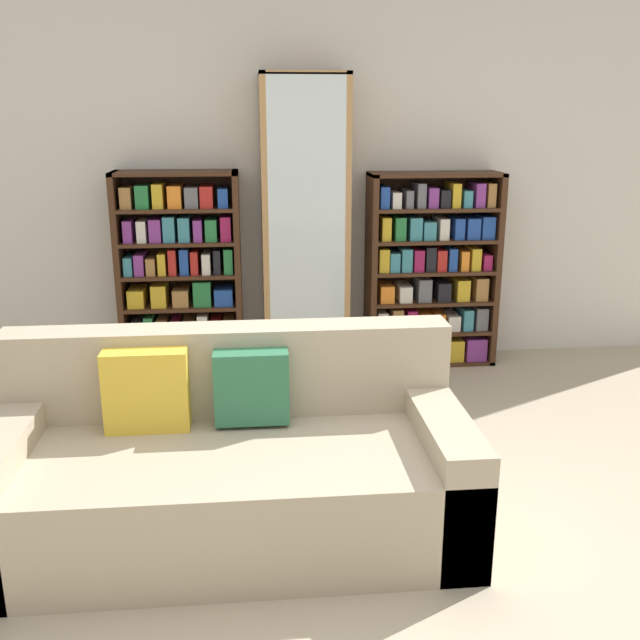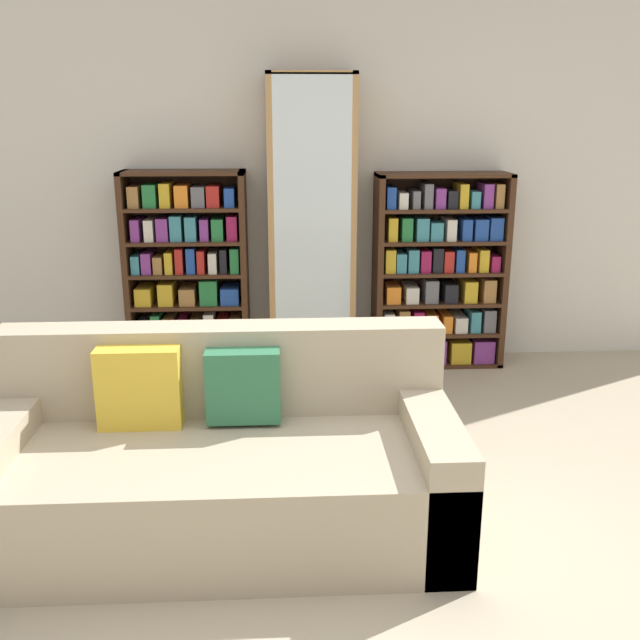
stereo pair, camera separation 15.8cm
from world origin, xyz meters
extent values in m
plane|color=tan|center=(0.00, 0.00, 0.00)|extent=(16.00, 16.00, 0.00)
cube|color=beige|center=(0.00, 2.78, 1.35)|extent=(6.61, 0.06, 2.70)
cube|color=tan|center=(-0.45, 0.45, 0.21)|extent=(2.00, 0.90, 0.42)
cube|color=tan|center=(-0.45, 0.80, 0.63)|extent=(2.00, 0.20, 0.41)
cube|color=tan|center=(-1.34, 0.45, 0.27)|extent=(0.20, 0.90, 0.54)
cube|color=tan|center=(0.45, 0.45, 0.27)|extent=(0.20, 0.90, 0.54)
cube|color=gold|center=(-0.80, 0.64, 0.60)|extent=(0.36, 0.12, 0.36)
cube|color=#2D6B47|center=(-0.35, 0.64, 0.60)|extent=(0.32, 0.12, 0.32)
cube|color=#3D2314|center=(-1.21, 2.57, 0.69)|extent=(0.04, 0.32, 1.38)
cube|color=#3D2314|center=(-0.42, 2.57, 0.69)|extent=(0.04, 0.32, 1.38)
cube|color=#3D2314|center=(-0.82, 2.57, 1.37)|extent=(0.83, 0.32, 0.02)
cube|color=#3D2314|center=(-0.82, 2.57, 0.01)|extent=(0.83, 0.32, 0.02)
cube|color=#3D2314|center=(-0.82, 2.73, 0.69)|extent=(0.83, 0.01, 1.38)
cube|color=#3D2314|center=(-0.82, 2.57, 0.25)|extent=(0.75, 0.32, 0.02)
cube|color=#3D2314|center=(-0.82, 2.57, 0.47)|extent=(0.75, 0.32, 0.02)
cube|color=#3D2314|center=(-0.82, 2.57, 0.69)|extent=(0.75, 0.32, 0.02)
cube|color=#3D2314|center=(-0.82, 2.57, 0.91)|extent=(0.75, 0.32, 0.02)
cube|color=#3D2314|center=(-0.82, 2.57, 1.14)|extent=(0.75, 0.32, 0.02)
cube|color=olive|center=(-1.11, 2.56, 0.08)|extent=(0.12, 0.24, 0.11)
cube|color=#5B5B60|center=(-0.97, 2.56, 0.08)|extent=(0.12, 0.24, 0.11)
cube|color=orange|center=(-0.82, 2.56, 0.10)|extent=(0.09, 0.24, 0.14)
cube|color=#7A3384|center=(-0.67, 2.56, 0.09)|extent=(0.10, 0.24, 0.13)
cube|color=#7A3384|center=(-0.53, 2.56, 0.08)|extent=(0.11, 0.24, 0.11)
cube|color=#5B5B60|center=(-1.14, 2.56, 0.31)|extent=(0.07, 0.24, 0.11)
cube|color=#237038|center=(-1.04, 2.56, 0.34)|extent=(0.06, 0.24, 0.15)
cube|color=olive|center=(-0.96, 2.56, 0.32)|extent=(0.07, 0.24, 0.13)
cube|color=#8E1947|center=(-0.87, 2.56, 0.32)|extent=(0.06, 0.24, 0.12)
cube|color=olive|center=(-0.78, 2.56, 0.32)|extent=(0.07, 0.24, 0.12)
cube|color=beige|center=(-0.68, 2.56, 0.34)|extent=(0.07, 0.24, 0.16)
cube|color=#AD231E|center=(-0.59, 2.56, 0.32)|extent=(0.08, 0.24, 0.12)
cube|color=olive|center=(-0.50, 2.56, 0.32)|extent=(0.08, 0.24, 0.12)
cube|color=gold|center=(-1.12, 2.56, 0.54)|extent=(0.11, 0.24, 0.12)
cube|color=gold|center=(-0.96, 2.56, 0.56)|extent=(0.10, 0.24, 0.15)
cube|color=olive|center=(-0.82, 2.56, 0.54)|extent=(0.11, 0.24, 0.12)
cube|color=#237038|center=(-0.67, 2.56, 0.57)|extent=(0.12, 0.24, 0.17)
cube|color=#1E4293|center=(-0.53, 2.56, 0.54)|extent=(0.12, 0.24, 0.12)
cube|color=teal|center=(-1.15, 2.56, 0.77)|extent=(0.06, 0.24, 0.12)
cube|color=#7A3384|center=(-1.08, 2.56, 0.78)|extent=(0.06, 0.24, 0.14)
cube|color=olive|center=(-1.00, 2.56, 0.76)|extent=(0.06, 0.24, 0.12)
cube|color=gold|center=(-0.93, 2.56, 0.78)|extent=(0.05, 0.24, 0.15)
cube|color=#AD231E|center=(-0.86, 2.56, 0.79)|extent=(0.05, 0.24, 0.17)
cube|color=#1E4293|center=(-0.78, 2.56, 0.79)|extent=(0.06, 0.24, 0.17)
cube|color=#AD231E|center=(-0.71, 2.56, 0.78)|extent=(0.05, 0.24, 0.16)
cube|color=beige|center=(-0.63, 2.56, 0.77)|extent=(0.06, 0.24, 0.14)
cube|color=black|center=(-0.56, 2.56, 0.79)|extent=(0.05, 0.24, 0.16)
cube|color=#237038|center=(-0.49, 2.56, 0.79)|extent=(0.06, 0.24, 0.17)
cube|color=#7A3384|center=(-1.14, 2.56, 1.00)|extent=(0.06, 0.24, 0.15)
cube|color=beige|center=(-1.05, 2.56, 1.00)|extent=(0.06, 0.24, 0.14)
cube|color=#7A3384|center=(-0.96, 2.56, 1.00)|extent=(0.08, 0.24, 0.15)
cube|color=teal|center=(-0.87, 2.56, 1.01)|extent=(0.08, 0.24, 0.17)
cube|color=teal|center=(-0.77, 2.56, 1.01)|extent=(0.07, 0.24, 0.16)
cube|color=#7A3384|center=(-0.68, 2.56, 1.00)|extent=(0.06, 0.24, 0.14)
cube|color=#237038|center=(-0.59, 2.56, 1.00)|extent=(0.08, 0.24, 0.15)
cube|color=#8E1947|center=(-0.50, 2.56, 1.01)|extent=(0.07, 0.24, 0.16)
cube|color=olive|center=(-1.13, 2.56, 1.22)|extent=(0.07, 0.24, 0.14)
cube|color=#237038|center=(-1.03, 2.56, 1.22)|extent=(0.09, 0.24, 0.15)
cube|color=gold|center=(-0.93, 2.56, 1.23)|extent=(0.07, 0.24, 0.16)
cube|color=orange|center=(-0.82, 2.56, 1.22)|extent=(0.09, 0.24, 0.15)
cube|color=#5B5B60|center=(-0.71, 2.56, 1.22)|extent=(0.09, 0.24, 0.14)
cube|color=#AD231E|center=(-0.61, 2.56, 1.22)|extent=(0.08, 0.24, 0.14)
cube|color=#1E4293|center=(-0.51, 2.56, 1.21)|extent=(0.07, 0.24, 0.13)
cube|color=#AD7F4C|center=(-0.23, 2.55, 1.00)|extent=(0.04, 0.36, 2.01)
cube|color=#AD7F4C|center=(0.31, 2.55, 1.00)|extent=(0.04, 0.36, 2.01)
cube|color=#AD7F4C|center=(0.04, 2.55, 1.99)|extent=(0.59, 0.36, 0.02)
cube|color=#AD7F4C|center=(0.04, 2.55, 0.01)|extent=(0.59, 0.36, 0.02)
cube|color=#AD7F4C|center=(0.04, 2.73, 1.00)|extent=(0.59, 0.01, 2.01)
cube|color=silver|center=(0.04, 2.38, 1.00)|extent=(0.51, 0.01, 1.98)
cube|color=#AD7F4C|center=(0.04, 2.55, 0.35)|extent=(0.51, 0.32, 0.02)
cube|color=#AD7F4C|center=(0.04, 2.55, 0.68)|extent=(0.51, 0.32, 0.02)
cube|color=#AD7F4C|center=(0.04, 2.55, 1.00)|extent=(0.51, 0.32, 0.02)
cube|color=#AD7F4C|center=(0.04, 2.55, 1.33)|extent=(0.51, 0.32, 0.02)
cube|color=#AD7F4C|center=(0.04, 2.55, 1.66)|extent=(0.51, 0.32, 0.02)
cylinder|color=silver|center=(-0.15, 2.54, 0.06)|extent=(0.01, 0.01, 0.07)
cone|color=silver|center=(-0.15, 2.54, 0.14)|extent=(0.07, 0.07, 0.09)
cylinder|color=silver|center=(-0.05, 2.54, 0.06)|extent=(0.01, 0.01, 0.07)
cone|color=silver|center=(-0.05, 2.54, 0.14)|extent=(0.07, 0.07, 0.09)
cylinder|color=silver|center=(0.04, 2.54, 0.06)|extent=(0.01, 0.01, 0.07)
cone|color=silver|center=(0.04, 2.54, 0.14)|extent=(0.07, 0.07, 0.09)
cylinder|color=silver|center=(0.13, 2.57, 0.06)|extent=(0.01, 0.01, 0.07)
cone|color=silver|center=(0.13, 2.57, 0.14)|extent=(0.07, 0.07, 0.09)
cylinder|color=silver|center=(0.23, 2.56, 0.06)|extent=(0.01, 0.01, 0.07)
cone|color=silver|center=(0.23, 2.56, 0.14)|extent=(0.07, 0.07, 0.09)
cylinder|color=silver|center=(-0.14, 2.54, 0.41)|extent=(0.01, 0.01, 0.09)
cone|color=silver|center=(-0.14, 2.54, 0.51)|extent=(0.08, 0.08, 0.11)
cylinder|color=silver|center=(-0.02, 2.55, 0.41)|extent=(0.01, 0.01, 0.09)
cone|color=silver|center=(-0.02, 2.55, 0.51)|extent=(0.08, 0.08, 0.11)
cylinder|color=silver|center=(0.10, 2.56, 0.41)|extent=(0.01, 0.01, 0.09)
cone|color=silver|center=(0.10, 2.56, 0.51)|extent=(0.08, 0.08, 0.11)
cylinder|color=silver|center=(0.21, 2.56, 0.41)|extent=(0.01, 0.01, 0.09)
cone|color=silver|center=(0.21, 2.56, 0.51)|extent=(0.08, 0.08, 0.11)
cylinder|color=silver|center=(-0.15, 2.55, 0.72)|extent=(0.01, 0.01, 0.07)
cone|color=silver|center=(-0.15, 2.55, 0.79)|extent=(0.07, 0.07, 0.08)
cylinder|color=silver|center=(-0.05, 2.55, 0.72)|extent=(0.01, 0.01, 0.07)
cone|color=silver|center=(-0.05, 2.55, 0.79)|extent=(0.07, 0.07, 0.08)
cylinder|color=silver|center=(0.04, 2.56, 0.72)|extent=(0.01, 0.01, 0.07)
cone|color=silver|center=(0.04, 2.56, 0.79)|extent=(0.07, 0.07, 0.08)
cylinder|color=silver|center=(0.13, 2.57, 0.72)|extent=(0.01, 0.01, 0.07)
cone|color=silver|center=(0.13, 2.57, 0.79)|extent=(0.07, 0.07, 0.08)
cylinder|color=silver|center=(0.23, 2.55, 0.72)|extent=(0.01, 0.01, 0.07)
cone|color=silver|center=(0.23, 2.55, 0.79)|extent=(0.07, 0.07, 0.08)
cylinder|color=silver|center=(-0.12, 2.55, 1.05)|extent=(0.01, 0.01, 0.07)
cone|color=silver|center=(-0.12, 2.55, 1.12)|extent=(0.09, 0.09, 0.08)
cylinder|color=silver|center=(0.04, 2.57, 1.05)|extent=(0.01, 0.01, 0.07)
cone|color=silver|center=(0.04, 2.57, 1.12)|extent=(0.09, 0.09, 0.08)
cylinder|color=silver|center=(0.19, 2.55, 1.05)|extent=(0.01, 0.01, 0.07)
cone|color=silver|center=(0.19, 2.55, 1.12)|extent=(0.09, 0.09, 0.08)
cylinder|color=silver|center=(-0.15, 2.53, 1.38)|extent=(0.01, 0.01, 0.07)
cone|color=silver|center=(-0.15, 2.53, 1.46)|extent=(0.05, 0.05, 0.09)
cylinder|color=silver|center=(-0.08, 2.56, 1.38)|extent=(0.01, 0.01, 0.07)
cone|color=silver|center=(-0.08, 2.56, 1.46)|extent=(0.05, 0.05, 0.09)
cylinder|color=silver|center=(0.00, 2.56, 1.38)|extent=(0.01, 0.01, 0.07)
cone|color=silver|center=(0.00, 2.56, 1.46)|extent=(0.05, 0.05, 0.09)
cylinder|color=silver|center=(0.08, 2.55, 1.38)|extent=(0.01, 0.01, 0.07)
cone|color=silver|center=(0.08, 2.55, 1.46)|extent=(0.05, 0.05, 0.09)
cylinder|color=silver|center=(0.16, 2.55, 1.38)|extent=(0.01, 0.01, 0.07)
cone|color=silver|center=(0.16, 2.55, 1.46)|extent=(0.05, 0.05, 0.09)
cylinder|color=silver|center=(0.23, 2.56, 1.38)|extent=(0.01, 0.01, 0.07)
cone|color=silver|center=(0.23, 2.56, 1.46)|extent=(0.05, 0.05, 0.09)
cylinder|color=silver|center=(-0.14, 2.54, 1.71)|extent=(0.01, 0.01, 0.08)
cone|color=silver|center=(-0.14, 2.54, 1.79)|extent=(0.08, 0.08, 0.09)
cylinder|color=silver|center=(-0.02, 2.57, 1.71)|extent=(0.01, 0.01, 0.08)
cone|color=silver|center=(-0.02, 2.57, 1.79)|extent=(0.08, 0.08, 0.09)
cylinder|color=silver|center=(0.10, 2.55, 1.71)|extent=(0.01, 0.01, 0.08)
cone|color=silver|center=(0.10, 2.55, 1.79)|extent=(0.08, 0.08, 0.09)
cylinder|color=silver|center=(0.21, 2.57, 1.71)|extent=(0.01, 0.01, 0.08)
cone|color=silver|center=(0.21, 2.57, 1.79)|extent=(0.08, 0.08, 0.09)
cube|color=#3D2314|center=(0.50, 2.57, 0.68)|extent=(0.04, 0.32, 1.36)
cube|color=#3D2314|center=(1.38, 2.57, 0.68)|extent=(0.04, 0.32, 1.36)
cube|color=#3D2314|center=(0.94, 2.57, 1.35)|extent=(0.92, 0.32, 0.02)
cube|color=#3D2314|center=(0.94, 2.57, 0.01)|extent=(0.92, 0.32, 0.02)
cube|color=#3D2314|center=(0.94, 2.73, 0.68)|extent=(0.92, 0.01, 1.36)
cube|color=#3D2314|center=(0.94, 2.57, 0.24)|extent=(0.84, 0.32, 0.02)
cube|color=#3D2314|center=(0.94, 2.57, 0.46)|extent=(0.84, 0.32, 0.02)
cube|color=#3D2314|center=(0.94, 2.57, 0.68)|extent=(0.84, 0.32, 0.02)
cube|color=#3D2314|center=(0.94, 2.57, 0.90)|extent=(0.84, 0.32, 0.02)
cube|color=#3D2314|center=(0.94, 2.57, 1.12)|extent=(0.84, 0.32, 0.02)
cube|color=#237038|center=(0.62, 2.56, 0.10)|extent=(0.11, 0.24, 0.15)
cube|color=#7A3384|center=(0.78, 2.56, 0.09)|extent=(0.14, 0.24, 0.14)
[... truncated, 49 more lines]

